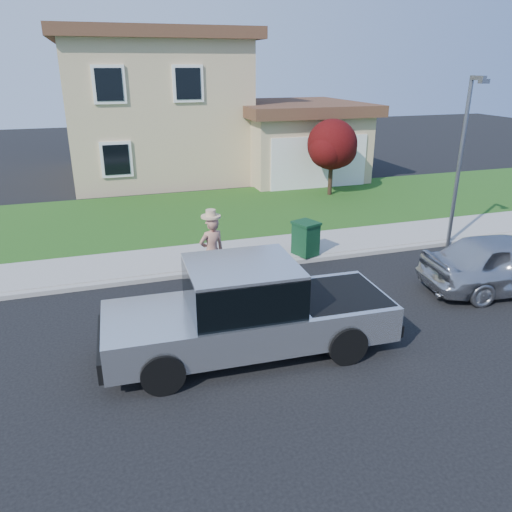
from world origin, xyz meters
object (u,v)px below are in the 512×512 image
(ornamental_tree, at_px, (333,147))
(street_lamp, at_px, (462,154))
(pickup_truck, at_px, (249,311))
(trash_bin, at_px, (306,238))
(woman, at_px, (212,250))
(sedan, at_px, (509,263))

(ornamental_tree, xyz_separation_m, street_lamp, (0.74, -6.96, 0.76))
(pickup_truck, xyz_separation_m, ornamental_tree, (7.00, 10.83, 1.25))
(trash_bin, height_order, street_lamp, street_lamp)
(woman, bearing_deg, ornamental_tree, -146.27)
(sedan, bearing_deg, ornamental_tree, 7.14)
(woman, bearing_deg, street_lamp, 170.55)
(woman, xyz_separation_m, ornamental_tree, (6.95, 7.51, 1.17))
(woman, height_order, trash_bin, woman)
(woman, distance_m, ornamental_tree, 10.30)
(ornamental_tree, height_order, trash_bin, ornamental_tree)
(trash_bin, bearing_deg, sedan, -61.67)
(pickup_truck, bearing_deg, ornamental_tree, 59.24)
(sedan, distance_m, ornamental_tree, 10.15)
(pickup_truck, xyz_separation_m, trash_bin, (3.05, 4.32, -0.23))
(woman, bearing_deg, sedan, 146.48)
(woman, relative_size, street_lamp, 0.40)
(trash_bin, bearing_deg, pickup_truck, -145.27)
(pickup_truck, distance_m, street_lamp, 8.88)
(ornamental_tree, bearing_deg, sedan, -89.82)
(sedan, height_order, street_lamp, street_lamp)
(ornamental_tree, bearing_deg, street_lamp, -83.91)
(pickup_truck, distance_m, sedan, 7.07)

